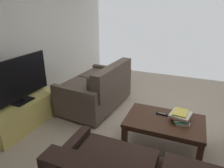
# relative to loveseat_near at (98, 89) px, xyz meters

# --- Properties ---
(ground_plane) EXTENTS (4.96, 5.80, 0.01)m
(ground_plane) POSITION_rel_loveseat_near_xyz_m (-1.31, 0.50, -0.37)
(ground_plane) COLOR tan
(wall_right) EXTENTS (0.12, 5.80, 2.55)m
(wall_right) POSITION_rel_loveseat_near_xyz_m (1.16, 0.50, 0.91)
(wall_right) COLOR white
(wall_right) RESTS_ON ground
(loveseat_near) EXTENTS (1.01, 1.48, 0.86)m
(loveseat_near) POSITION_rel_loveseat_near_xyz_m (0.00, 0.00, 0.00)
(loveseat_near) COLOR black
(loveseat_near) RESTS_ON ground
(coffee_table) EXTENTS (1.01, 0.65, 0.43)m
(coffee_table) POSITION_rel_loveseat_near_xyz_m (-1.33, 0.73, -0.00)
(coffee_table) COLOR #3D2316
(coffee_table) RESTS_ON ground
(tv_stand) EXTENTS (0.45, 1.24, 0.43)m
(tv_stand) POSITION_rel_loveseat_near_xyz_m (0.81, 1.02, -0.15)
(tv_stand) COLOR #D8C666
(tv_stand) RESTS_ON ground
(flat_tv) EXTENTS (0.21, 1.11, 0.70)m
(flat_tv) POSITION_rel_loveseat_near_xyz_m (0.81, 1.02, 0.43)
(flat_tv) COLOR black
(flat_tv) RESTS_ON tv_stand
(book_stack) EXTENTS (0.29, 0.33, 0.13)m
(book_stack) POSITION_rel_loveseat_near_xyz_m (-1.51, 0.67, 0.12)
(book_stack) COLOR silver
(book_stack) RESTS_ON coffee_table
(tv_remote) EXTENTS (0.16, 0.06, 0.02)m
(tv_remote) POSITION_rel_loveseat_near_xyz_m (-1.27, 0.61, 0.07)
(tv_remote) COLOR black
(tv_remote) RESTS_ON coffee_table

